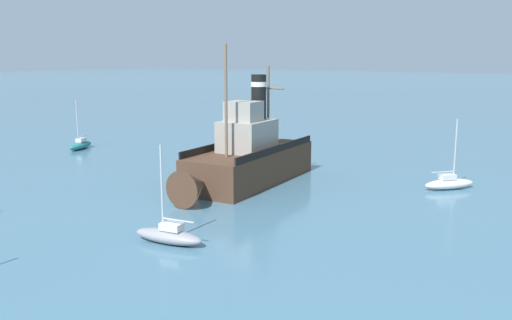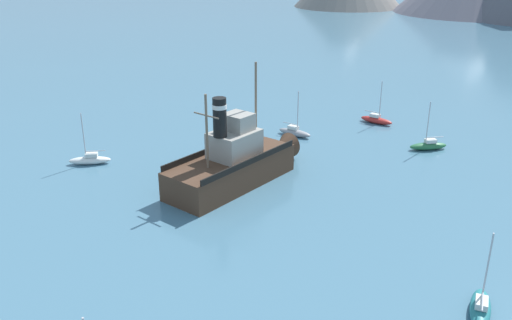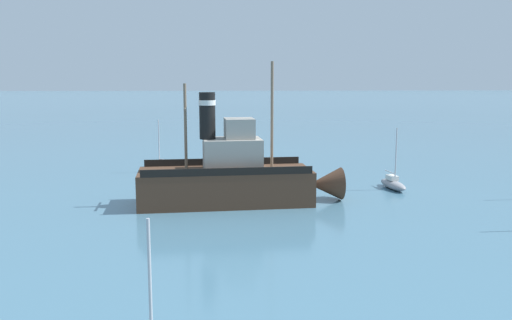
# 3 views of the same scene
# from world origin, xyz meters

# --- Properties ---
(ground_plane) EXTENTS (600.00, 600.00, 0.00)m
(ground_plane) POSITION_xyz_m (0.00, 0.00, 0.00)
(ground_plane) COLOR #477289
(old_tugboat) EXTENTS (5.39, 14.63, 9.90)m
(old_tugboat) POSITION_xyz_m (-0.81, 0.66, 1.83)
(old_tugboat) COLOR #4C3323
(old_tugboat) RESTS_ON ground
(sailboat_white) EXTENTS (3.26, 3.63, 4.90)m
(sailboat_white) POSITION_xyz_m (-13.47, -5.87, 0.43)
(sailboat_white) COLOR white
(sailboat_white) RESTS_ON ground
(sailboat_grey) EXTENTS (3.92, 1.66, 4.90)m
(sailboat_grey) POSITION_xyz_m (-5.02, 13.36, 0.43)
(sailboat_grey) COLOR gray
(sailboat_grey) RESTS_ON ground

